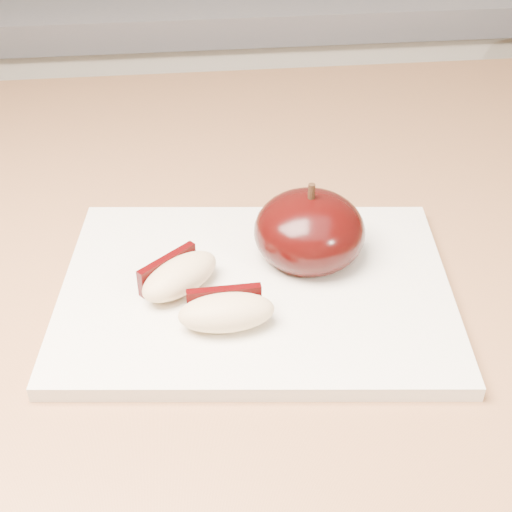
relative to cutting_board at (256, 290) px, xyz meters
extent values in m
cube|color=silver|center=(0.08, 0.81, -0.46)|extent=(2.40, 0.60, 0.90)
cube|color=#9A6D43|center=(0.08, 0.11, -0.03)|extent=(1.64, 0.64, 0.04)
cube|color=silver|center=(0.00, 0.00, 0.00)|extent=(0.30, 0.23, 0.01)
ellipsoid|color=black|center=(0.04, 0.03, 0.03)|extent=(0.09, 0.09, 0.06)
cylinder|color=black|center=(0.04, 0.03, 0.06)|extent=(0.01, 0.01, 0.01)
ellipsoid|color=#D1B484|center=(-0.05, 0.00, 0.02)|extent=(0.07, 0.07, 0.02)
cube|color=black|center=(-0.06, 0.01, 0.02)|extent=(0.04, 0.04, 0.02)
ellipsoid|color=#D1B484|center=(-0.02, -0.04, 0.02)|extent=(0.07, 0.03, 0.02)
cube|color=black|center=(-0.02, -0.03, 0.02)|extent=(0.05, 0.01, 0.02)
camera|label=1|loc=(-0.05, -0.40, 0.33)|focal=50.00mm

